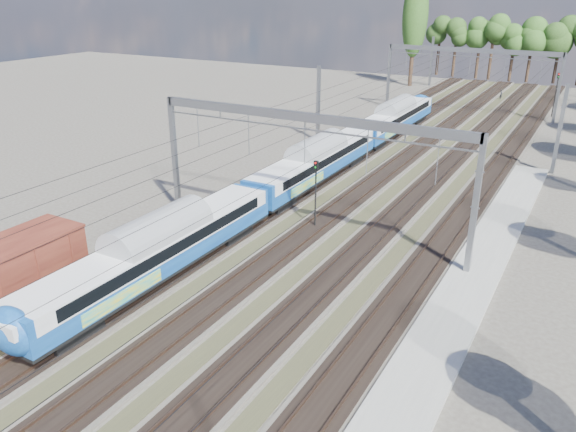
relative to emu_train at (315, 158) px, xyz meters
The scene contains 9 objects.
track_bed 6.85m from the emu_train, 45.39° to the left, with size 21.00×130.00×0.34m.
platform 26.38m from the emu_train, 51.09° to the right, with size 3.00×70.00×0.30m, color gray.
catenary 13.72m from the emu_train, 68.47° to the left, with size 25.65×130.00×9.00m.
tree_belt 55.94m from the emu_train, 79.16° to the left, with size 39.54×99.78×11.32m.
poplar 59.17m from the emu_train, 99.86° to the left, with size 4.40×4.40×19.04m.
emu_train is the anchor object (origin of this frame).
worker 52.33m from the emu_train, 82.51° to the left, with size 0.57×0.37×1.56m, color black.
signal_near 9.59m from the emu_train, 62.53° to the right, with size 0.33×0.30×5.17m.
signal_far 44.65m from the emu_train, 69.84° to the left, with size 0.39×0.36×5.94m.
Camera 1 is at (17.14, -2.47, 16.69)m, focal length 35.00 mm.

